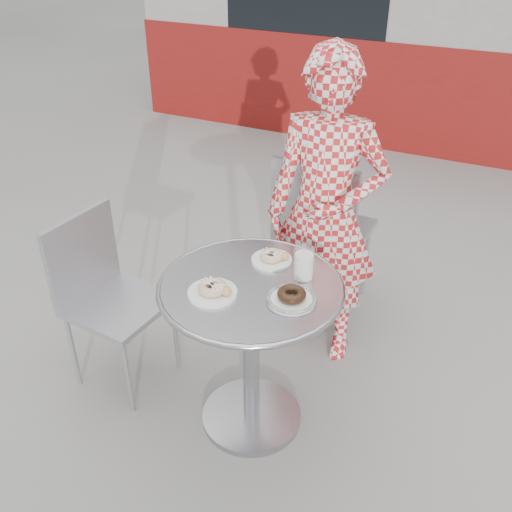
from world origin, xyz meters
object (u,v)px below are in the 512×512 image
at_px(plate_near, 213,290).
at_px(milk_cup, 304,265).
at_px(plate_checker, 291,298).
at_px(chair_far, 323,261).
at_px(chair_left, 122,333).
at_px(seated_person, 325,215).
at_px(plate_far, 272,257).
at_px(bistro_table, 251,321).

bearing_deg(plate_near, milk_cup, 43.80).
bearing_deg(plate_checker, chair_far, 102.00).
xyz_separation_m(chair_left, plate_checker, (0.90, -0.02, 0.52)).
distance_m(plate_checker, milk_cup, 0.18).
bearing_deg(seated_person, plate_near, -108.02).
height_order(plate_far, plate_checker, plate_checker).
bearing_deg(seated_person, chair_far, 102.36).
xyz_separation_m(chair_left, milk_cup, (0.88, 0.15, 0.56)).
bearing_deg(plate_near, chair_far, 86.24).
xyz_separation_m(chair_left, plate_near, (0.60, -0.11, 0.52)).
relative_size(plate_far, plate_near, 0.89).
xyz_separation_m(seated_person, milk_cup, (0.09, -0.51, 0.04)).
height_order(seated_person, plate_checker, seated_person).
distance_m(seated_person, plate_far, 0.46).
bearing_deg(bistro_table, seated_person, 83.09).
distance_m(chair_left, seated_person, 1.15).
height_order(plate_near, milk_cup, milk_cup).
distance_m(plate_near, milk_cup, 0.38).
height_order(bistro_table, plate_far, plate_far).
bearing_deg(plate_far, milk_cup, -19.56).
bearing_deg(milk_cup, plate_checker, -83.65).
xyz_separation_m(bistro_table, milk_cup, (0.17, 0.14, 0.25)).
xyz_separation_m(plate_far, plate_near, (-0.11, -0.32, 0.00)).
distance_m(seated_person, milk_cup, 0.52).
bearing_deg(chair_far, plate_near, 87.62).
xyz_separation_m(chair_far, chair_left, (-0.68, -1.01, -0.03)).
bearing_deg(seated_person, milk_cup, -84.53).
height_order(seated_person, plate_near, seated_person).
distance_m(chair_far, seated_person, 0.61).
distance_m(bistro_table, plate_checker, 0.28).
bearing_deg(chair_far, plate_checker, 103.39).
height_order(chair_left, plate_near, chair_left).
bearing_deg(seated_person, chair_left, -144.87).
relative_size(bistro_table, milk_cup, 5.76).
distance_m(bistro_table, milk_cup, 0.33).
bearing_deg(seated_person, plate_checker, -85.49).
relative_size(seated_person, plate_far, 9.13).
bearing_deg(plate_checker, bistro_table, 171.17).
relative_size(chair_far, chair_left, 1.12).
bearing_deg(plate_near, chair_left, 169.38).
bearing_deg(chair_left, plate_near, -95.27).
bearing_deg(plate_far, chair_far, 92.47).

